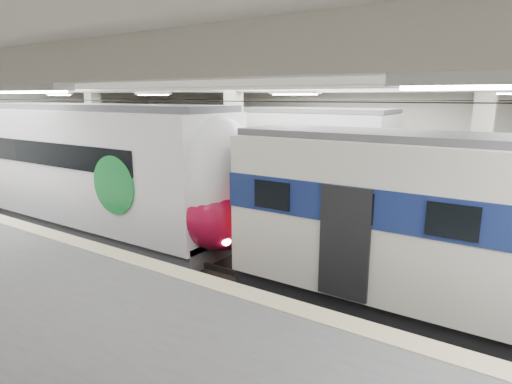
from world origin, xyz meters
The scene contains 3 objects.
station_hall centered at (0.00, -1.74, 3.24)m, with size 36.00×24.00×5.75m.
modern_emu centered at (-6.53, 0.00, 2.24)m, with size 14.21×2.93×4.57m.
far_train centered at (-4.87, 5.50, 2.27)m, with size 13.75×2.88×4.40m.
Camera 1 is at (6.24, -9.53, 4.82)m, focal length 30.00 mm.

